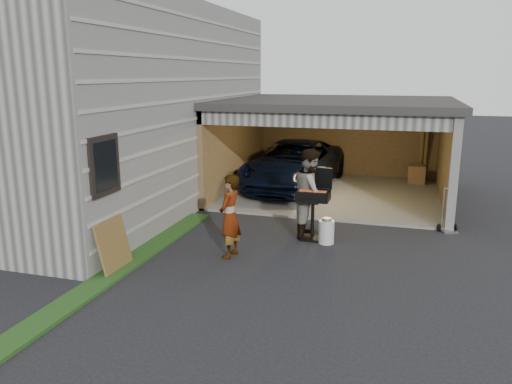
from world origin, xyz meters
TOP-DOWN VIEW (x-y plane):
  - ground at (0.00, 0.00)m, footprint 80.00×80.00m
  - house at (-6.00, 4.00)m, footprint 7.00×11.00m
  - groundcover_strip at (-2.25, -1.00)m, footprint 0.50×8.00m
  - garage at (0.76, 6.79)m, footprint 6.80×6.30m
  - minivan at (-0.61, 6.90)m, footprint 2.70×5.42m
  - woman at (-0.50, 0.45)m, footprint 0.46×0.65m
  - man at (0.80, 2.26)m, footprint 0.86×1.06m
  - bbq_grill at (0.90, 2.04)m, footprint 0.72×0.63m
  - propane_tank at (1.25, 1.83)m, footprint 0.36×0.36m
  - plywood_panel at (-2.34, -0.88)m, footprint 0.25×0.90m
  - hand_truck at (3.87, 3.47)m, footprint 0.49×0.45m

SIDE VIEW (x-z plane):
  - ground at x=0.00m, z-range 0.00..0.00m
  - groundcover_strip at x=-2.25m, z-range 0.00..0.06m
  - hand_truck at x=3.87m, z-range -0.33..0.74m
  - propane_tank at x=1.25m, z-range 0.00..0.52m
  - plywood_panel at x=-2.34m, z-range 0.00..0.99m
  - minivan at x=-0.61m, z-range 0.00..1.48m
  - woman at x=-0.50m, z-range 0.00..1.70m
  - bbq_grill at x=0.90m, z-range 0.15..1.75m
  - man at x=0.80m, z-range 0.00..2.02m
  - garage at x=0.76m, z-range 0.42..3.32m
  - house at x=-6.00m, z-range 0.00..5.50m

